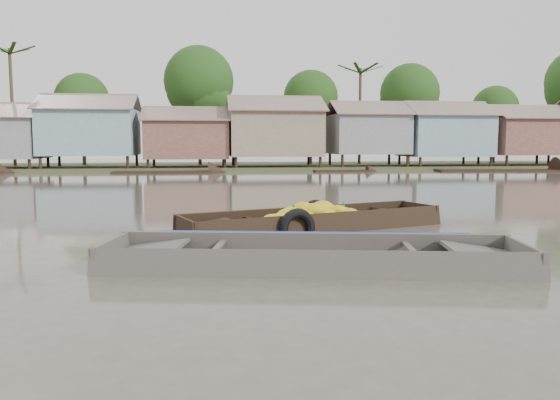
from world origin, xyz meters
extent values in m
plane|color=#51483E|center=(0.00, 0.00, 0.00)|extent=(120.00, 120.00, 0.00)
cube|color=#384723|center=(0.00, 33.00, 0.00)|extent=(120.00, 12.00, 0.50)
cube|color=gray|center=(-16.50, 29.50, 2.30)|extent=(5.50, 4.80, 2.80)
cube|color=brown|center=(-16.50, 30.80, 4.15)|extent=(5.90, 2.79, 1.19)
cube|color=#7897A5|center=(-10.50, 29.50, 2.70)|extent=(6.20, 5.20, 3.20)
cube|color=brown|center=(-10.50, 28.10, 4.75)|extent=(6.60, 3.02, 1.28)
cube|color=brown|center=(-10.50, 30.90, 4.75)|extent=(6.60, 3.02, 1.28)
cube|color=brown|center=(-3.80, 29.50, 2.20)|extent=(5.80, 4.60, 2.70)
cube|color=brown|center=(-3.80, 28.26, 4.00)|extent=(6.20, 2.67, 1.14)
cube|color=brown|center=(-3.80, 30.74, 4.00)|extent=(6.20, 2.67, 1.14)
cube|color=#816D59|center=(2.50, 29.50, 2.65)|extent=(6.50, 5.30, 3.30)
cube|color=brown|center=(2.50, 28.07, 4.75)|extent=(6.90, 3.08, 1.31)
cube|color=brown|center=(2.50, 30.93, 4.75)|extent=(6.90, 3.08, 1.31)
cube|color=gray|center=(9.50, 29.50, 2.60)|extent=(5.40, 4.70, 2.90)
cube|color=brown|center=(9.50, 28.23, 4.50)|extent=(5.80, 2.73, 1.17)
cube|color=brown|center=(9.50, 30.77, 4.50)|extent=(5.80, 2.73, 1.17)
cube|color=#7897A5|center=(15.50, 29.50, 2.50)|extent=(6.00, 5.00, 3.10)
cube|color=brown|center=(15.50, 28.15, 4.50)|extent=(6.40, 2.90, 1.24)
cube|color=brown|center=(15.50, 30.85, 4.50)|extent=(6.40, 2.90, 1.24)
cube|color=brown|center=(22.00, 29.50, 2.45)|extent=(5.70, 4.90, 2.80)
cube|color=brown|center=(22.00, 28.18, 4.30)|extent=(6.10, 2.85, 1.21)
cube|color=brown|center=(22.00, 30.82, 4.30)|extent=(6.10, 2.85, 1.21)
cylinder|color=#473323|center=(-12.00, 34.00, 2.45)|extent=(0.28, 0.28, 4.90)
sphere|color=#1C3B12|center=(-12.00, 34.00, 5.25)|extent=(4.20, 4.20, 4.20)
cylinder|color=#473323|center=(-3.00, 33.00, 3.15)|extent=(0.28, 0.28, 6.30)
sphere|color=#1C3B12|center=(-3.00, 33.00, 6.75)|extent=(5.40, 5.40, 5.40)
cylinder|color=#473323|center=(6.00, 34.00, 2.62)|extent=(0.28, 0.28, 5.25)
sphere|color=#1C3B12|center=(6.00, 34.00, 5.62)|extent=(4.50, 4.50, 4.50)
cylinder|color=#473323|center=(14.00, 33.00, 2.80)|extent=(0.28, 0.28, 5.60)
sphere|color=#1C3B12|center=(14.00, 33.00, 6.00)|extent=(4.80, 4.80, 4.80)
cylinder|color=#473323|center=(22.00, 34.00, 2.27)|extent=(0.28, 0.28, 4.55)
sphere|color=#1C3B12|center=(22.00, 34.00, 4.88)|extent=(3.90, 3.90, 3.90)
cylinder|color=#473323|center=(-17.00, 33.50, 4.50)|extent=(0.24, 0.24, 9.00)
cylinder|color=#473323|center=(10.00, 33.50, 4.00)|extent=(0.24, 0.24, 8.00)
cube|color=black|center=(0.20, 1.77, -0.08)|extent=(6.16, 3.19, 0.08)
cube|color=black|center=(-0.03, 2.40, 0.17)|extent=(5.94, 2.29, 0.58)
cube|color=black|center=(0.43, 1.14, 0.17)|extent=(5.94, 2.29, 0.58)
cube|color=black|center=(3.08, 2.82, 0.17)|extent=(0.52, 1.30, 0.55)
cube|color=black|center=(2.58, 2.64, 0.24)|extent=(1.40, 1.47, 0.21)
cube|color=black|center=(-2.68, 0.73, 0.17)|extent=(0.52, 1.30, 0.55)
cube|color=black|center=(-2.18, 0.91, 0.24)|extent=(1.40, 1.47, 0.21)
cube|color=black|center=(-1.18, 1.27, 0.28)|extent=(0.54, 1.26, 0.05)
cube|color=black|center=(1.58, 2.27, 0.28)|extent=(0.54, 1.26, 0.05)
ellipsoid|color=gold|center=(0.20, 1.88, 0.47)|extent=(0.45, 0.38, 0.24)
ellipsoid|color=gold|center=(-0.09, 1.82, 0.38)|extent=(0.52, 0.44, 0.27)
ellipsoid|color=gold|center=(-0.04, 1.91, 0.36)|extent=(0.52, 0.44, 0.27)
ellipsoid|color=gold|center=(-0.38, 1.22, 0.21)|extent=(0.57, 0.48, 0.30)
ellipsoid|color=gold|center=(0.34, 2.22, 0.28)|extent=(0.51, 0.43, 0.27)
ellipsoid|color=gold|center=(-0.43, 1.20, 0.23)|extent=(0.58, 0.49, 0.30)
ellipsoid|color=gold|center=(-0.20, 1.97, 0.37)|extent=(0.47, 0.39, 0.24)
ellipsoid|color=gold|center=(1.33, 1.77, 0.21)|extent=(0.49, 0.41, 0.26)
ellipsoid|color=gold|center=(0.60, 1.85, 0.41)|extent=(0.54, 0.46, 0.28)
ellipsoid|color=gold|center=(0.32, 1.69, 0.40)|extent=(0.53, 0.45, 0.28)
ellipsoid|color=gold|center=(0.76, 2.30, 0.25)|extent=(0.51, 0.43, 0.27)
ellipsoid|color=gold|center=(-0.66, 1.41, 0.28)|extent=(0.59, 0.50, 0.31)
ellipsoid|color=gold|center=(-0.59, 1.10, 0.16)|extent=(0.47, 0.40, 0.25)
ellipsoid|color=gold|center=(0.01, 1.61, 0.40)|extent=(0.55, 0.46, 0.29)
ellipsoid|color=gold|center=(-0.75, 1.37, 0.18)|extent=(0.46, 0.39, 0.24)
ellipsoid|color=gold|center=(0.74, 1.78, 0.43)|extent=(0.46, 0.39, 0.24)
ellipsoid|color=gold|center=(-0.50, 1.29, 0.27)|extent=(0.59, 0.50, 0.31)
ellipsoid|color=gold|center=(-0.09, 1.72, 0.50)|extent=(0.56, 0.47, 0.29)
ellipsoid|color=gold|center=(-0.40, 1.31, 0.28)|extent=(0.52, 0.44, 0.27)
ellipsoid|color=gold|center=(0.46, 1.65, 0.35)|extent=(0.51, 0.43, 0.27)
ellipsoid|color=gold|center=(-0.07, 1.36, 0.35)|extent=(0.45, 0.38, 0.24)
ellipsoid|color=gold|center=(0.10, 1.88, 0.39)|extent=(0.56, 0.47, 0.29)
ellipsoid|color=gold|center=(1.04, 1.91, 0.32)|extent=(0.54, 0.46, 0.28)
ellipsoid|color=gold|center=(0.38, 1.80, 0.50)|extent=(0.60, 0.51, 0.32)
ellipsoid|color=gold|center=(-0.35, 1.64, 0.40)|extent=(0.59, 0.50, 0.31)
ellipsoid|color=gold|center=(-0.81, 1.56, 0.26)|extent=(0.54, 0.45, 0.28)
ellipsoid|color=gold|center=(-0.05, 1.97, 0.32)|extent=(0.48, 0.40, 0.25)
ellipsoid|color=gold|center=(0.96, 2.30, 0.30)|extent=(0.58, 0.49, 0.30)
ellipsoid|color=gold|center=(0.37, 2.27, 0.27)|extent=(0.49, 0.41, 0.26)
ellipsoid|color=gold|center=(0.16, 1.58, 0.46)|extent=(0.56, 0.47, 0.29)
ellipsoid|color=gold|center=(-0.49, 1.59, 0.37)|extent=(0.50, 0.43, 0.26)
ellipsoid|color=gold|center=(0.43, 1.46, 0.24)|extent=(0.48, 0.40, 0.25)
cylinder|color=#3F6626|center=(-0.32, 1.58, 0.49)|extent=(0.04, 0.04, 0.20)
cylinder|color=#3F6626|center=(0.41, 1.85, 0.49)|extent=(0.04, 0.04, 0.20)
cylinder|color=#3F6626|center=(0.93, 2.04, 0.49)|extent=(0.04, 0.04, 0.20)
torus|color=black|center=(0.36, 2.63, 0.19)|extent=(0.82, 0.46, 0.80)
torus|color=black|center=(-0.38, 0.76, 0.19)|extent=(0.87, 0.48, 0.85)
cube|color=#47413C|center=(-0.53, -1.92, -0.08)|extent=(6.73, 2.55, 0.08)
cube|color=#47413C|center=(-0.39, -1.13, 0.15)|extent=(6.65, 1.33, 0.54)
cube|color=#47413C|center=(-0.67, -2.72, 0.15)|extent=(6.65, 1.33, 0.54)
cube|color=#47413C|center=(2.71, -2.50, 0.15)|extent=(0.35, 1.63, 0.51)
cube|color=#47413C|center=(2.14, -2.40, 0.21)|extent=(1.37, 1.60, 0.22)
cube|color=#47413C|center=(-3.77, -1.34, 0.15)|extent=(0.35, 1.63, 0.51)
cube|color=#47413C|center=(-3.21, -1.44, 0.21)|extent=(1.37, 1.60, 0.22)
cube|color=#47413C|center=(-2.08, -1.65, 0.26)|extent=(0.38, 1.57, 0.05)
cube|color=#47413C|center=(1.02, -2.20, 0.26)|extent=(0.38, 1.57, 0.05)
cube|color=#665E54|center=(-0.53, -1.92, -0.04)|extent=(5.16, 2.15, 0.02)
cube|color=#0F259B|center=(-0.38, -1.08, 0.35)|extent=(5.37, 1.04, 0.13)
torus|color=olive|center=(0.85, -2.44, -0.02)|extent=(0.38, 0.38, 0.05)
torus|color=olive|center=(0.85, -2.44, 0.01)|extent=(0.30, 0.30, 0.05)
cube|color=black|center=(6.69, 25.86, -0.05)|extent=(3.86, 0.92, 0.35)
cube|color=black|center=(-5.29, 25.88, -0.05)|extent=(6.45, 1.52, 0.35)
cube|color=black|center=(17.75, 25.34, -0.05)|extent=(8.75, 2.76, 0.35)
camera|label=1|loc=(-2.15, -10.40, 1.97)|focal=35.00mm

